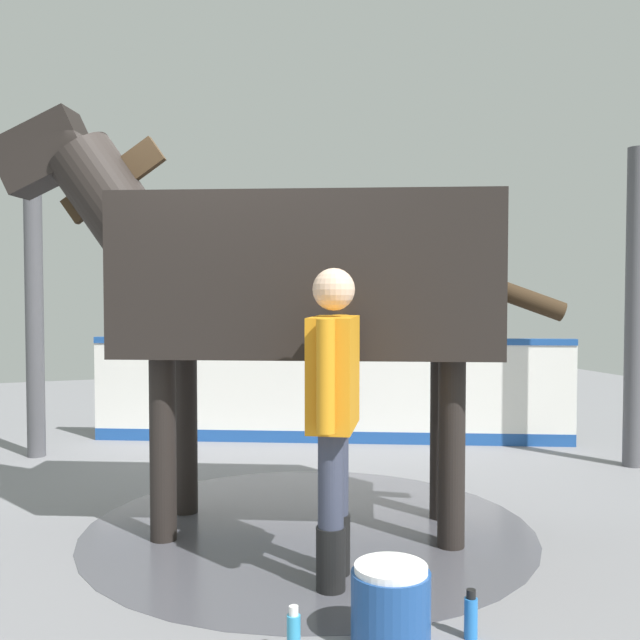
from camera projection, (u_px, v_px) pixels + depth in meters
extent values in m
cube|color=gray|center=(266.00, 515.00, 4.80)|extent=(16.00, 16.00, 0.02)
cylinder|color=#4C4C54|center=(309.00, 528.00, 4.51)|extent=(2.84, 2.84, 0.00)
cube|color=white|center=(330.00, 394.00, 7.02)|extent=(1.93, 4.40, 0.99)
cube|color=#1E4C99|center=(330.00, 341.00, 7.00)|extent=(1.95, 4.41, 0.06)
cube|color=#1E4C99|center=(330.00, 437.00, 7.04)|extent=(1.94, 4.40, 0.12)
cylinder|color=#4C4C51|center=(34.00, 307.00, 6.41)|extent=(0.16, 0.16, 2.72)
cylinder|color=#4C4C51|center=(635.00, 308.00, 6.05)|extent=(0.16, 0.16, 2.72)
cube|color=black|center=(309.00, 277.00, 4.44)|extent=(1.78, 2.47, 0.97)
cylinder|color=black|center=(163.00, 449.00, 4.28)|extent=(0.16, 0.16, 1.12)
cylinder|color=black|center=(186.00, 431.00, 4.81)|extent=(0.16, 0.16, 1.12)
cylinder|color=black|center=(451.00, 453.00, 4.16)|extent=(0.16, 0.16, 1.12)
cylinder|color=black|center=(442.00, 435.00, 4.69)|extent=(0.16, 0.16, 1.12)
cylinder|color=black|center=(114.00, 204.00, 4.51)|extent=(0.72, 0.91, 0.89)
cube|color=#382819|center=(113.00, 181.00, 4.50)|extent=(0.32, 0.65, 0.55)
cube|color=black|center=(45.00, 154.00, 4.52)|extent=(0.51, 0.71, 0.56)
cylinder|color=#382819|center=(509.00, 293.00, 4.36)|extent=(0.39, 0.69, 0.35)
cylinder|color=black|center=(336.00, 544.00, 3.78)|extent=(0.15, 0.15, 0.32)
cylinder|color=#383D51|center=(336.00, 469.00, 3.76)|extent=(0.13, 0.13, 0.48)
cylinder|color=black|center=(331.00, 559.00, 3.57)|extent=(0.15, 0.15, 0.32)
cylinder|color=#383D51|center=(331.00, 479.00, 3.55)|extent=(0.13, 0.13, 0.48)
cube|color=orange|center=(334.00, 372.00, 3.64)|extent=(0.52, 0.42, 0.57)
cylinder|color=orange|center=(341.00, 364.00, 3.92)|extent=(0.09, 0.09, 0.54)
cylinder|color=orange|center=(326.00, 376.00, 3.35)|extent=(0.09, 0.09, 0.54)
sphere|color=beige|center=(334.00, 289.00, 3.62)|extent=(0.22, 0.22, 0.22)
cylinder|color=#1E478C|center=(391.00, 608.00, 3.03)|extent=(0.34, 0.34, 0.31)
cylinder|color=white|center=(391.00, 568.00, 3.02)|extent=(0.32, 0.32, 0.03)
cylinder|color=#3399CC|center=(294.00, 636.00, 2.92)|extent=(0.06, 0.06, 0.17)
cylinder|color=white|center=(294.00, 611.00, 2.92)|extent=(0.04, 0.04, 0.04)
cylinder|color=blue|center=(471.00, 618.00, 3.08)|extent=(0.06, 0.06, 0.18)
cylinder|color=black|center=(471.00, 594.00, 3.07)|extent=(0.04, 0.04, 0.04)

